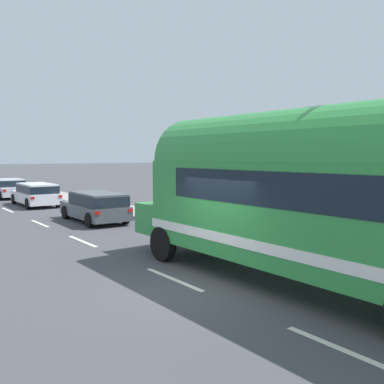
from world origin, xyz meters
TOP-DOWN VIEW (x-y plane):
  - ground_plane at (0.00, 0.00)m, footprint 300.00×300.00m
  - lane_markings at (2.81, 12.71)m, footprint 4.12×80.00m
  - sidewalk_slab at (5.05, 10.00)m, footprint 2.11×90.00m
  - painted_bus at (2.01, -2.00)m, footprint 2.68×11.73m
  - car_lead at (2.23, 10.47)m, footprint 1.97×4.54m
  - car_second at (1.91, 18.49)m, footprint 1.98×4.76m
  - car_third at (1.84, 24.79)m, footprint 1.97×4.56m

SIDE VIEW (x-z plane):
  - ground_plane at x=0.00m, z-range 0.00..0.00m
  - lane_markings at x=2.81m, z-range 0.00..0.01m
  - sidewalk_slab at x=5.05m, z-range 0.00..0.15m
  - car_third at x=1.84m, z-range 0.05..1.42m
  - car_second at x=1.91m, z-range 0.10..1.47m
  - car_lead at x=2.23m, z-range 0.11..1.48m
  - painted_bus at x=2.01m, z-range 0.24..4.37m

